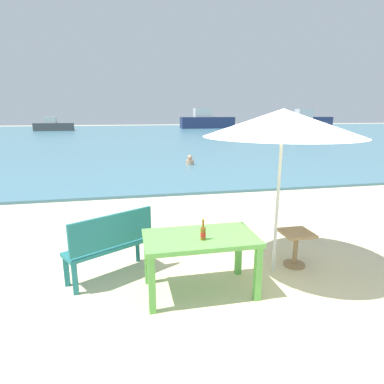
{
  "coord_description": "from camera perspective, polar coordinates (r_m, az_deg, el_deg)",
  "views": [
    {
      "loc": [
        -1.87,
        -3.51,
        2.25
      ],
      "look_at": [
        -0.5,
        3.0,
        0.6
      ],
      "focal_mm": 30.01,
      "sensor_mm": 36.0,
      "label": 1
    }
  ],
  "objects": [
    {
      "name": "ground_plane",
      "position": [
        4.57,
        14.58,
        -16.07
      ],
      "size": [
        120.0,
        120.0,
        0.0
      ],
      "primitive_type": "plane",
      "color": "beige"
    },
    {
      "name": "sea_water",
      "position": [
        33.63,
        -8.78,
        10.0
      ],
      "size": [
        120.0,
        50.0,
        0.08
      ],
      "primitive_type": "cube",
      "color": "teal",
      "rests_on": "ground_plane"
    },
    {
      "name": "picnic_table_green",
      "position": [
        4.06,
        1.45,
        -9.25
      ],
      "size": [
        1.4,
        0.8,
        0.76
      ],
      "color": "#60B24C",
      "rests_on": "ground_plane"
    },
    {
      "name": "beer_bottle_amber",
      "position": [
        3.88,
        1.99,
        -7.19
      ],
      "size": [
        0.07,
        0.07,
        0.26
      ],
      "color": "brown",
      "rests_on": "picnic_table_green"
    },
    {
      "name": "patio_umbrella",
      "position": [
        4.45,
        15.84,
        11.72
      ],
      "size": [
        2.1,
        2.1,
        2.3
      ],
      "color": "silver",
      "rests_on": "ground_plane"
    },
    {
      "name": "side_table_wood",
      "position": [
        5.08,
        17.96,
        -8.7
      ],
      "size": [
        0.44,
        0.44,
        0.54
      ],
      "color": "#9E7A51",
      "rests_on": "ground_plane"
    },
    {
      "name": "bench_teal_center",
      "position": [
        4.55,
        -14.3,
        -8.55
      ],
      "size": [
        1.22,
        0.91,
        0.95
      ],
      "color": "#237275",
      "rests_on": "ground_plane"
    },
    {
      "name": "swimmer_person",
      "position": [
        13.82,
        -0.39,
        5.56
      ],
      "size": [
        0.34,
        0.34,
        0.41
      ],
      "color": "tan",
      "rests_on": "sea_water"
    },
    {
      "name": "boat_barge",
      "position": [
        39.17,
        19.57,
        11.03
      ],
      "size": [
        5.54,
        1.51,
        2.01
      ],
      "color": "navy",
      "rests_on": "sea_water"
    },
    {
      "name": "boat_sailboat",
      "position": [
        46.9,
        2.61,
        12.48
      ],
      "size": [
        7.63,
        2.08,
        2.77
      ],
      "color": "navy",
      "rests_on": "sea_water"
    },
    {
      "name": "boat_ferry",
      "position": [
        43.66,
        -23.44,
        10.74
      ],
      "size": [
        4.57,
        1.25,
        1.66
      ],
      "color": "#4C4C4C",
      "rests_on": "sea_water"
    },
    {
      "name": "boat_cargo_ship",
      "position": [
        53.95,
        19.74,
        11.87
      ],
      "size": [
        7.5,
        2.04,
        2.73
      ],
      "color": "navy",
      "rests_on": "sea_water"
    }
  ]
}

